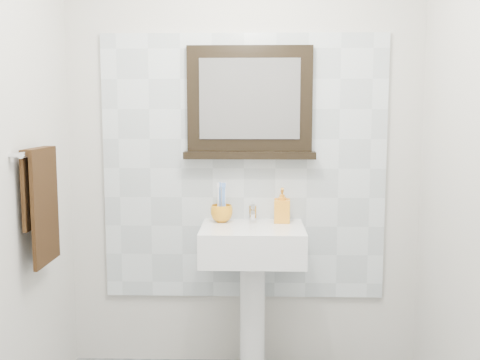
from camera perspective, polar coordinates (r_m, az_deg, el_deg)
name	(u,v)px	position (r m, az deg, el deg)	size (l,w,h in m)	color
back_wall	(244,150)	(3.19, 0.41, 3.02)	(2.00, 0.01, 2.50)	beige
front_wall	(219,240)	(1.01, -2.13, -6.07)	(2.00, 0.01, 2.50)	beige
splashback	(244,168)	(3.18, 0.41, 1.21)	(1.60, 0.02, 1.50)	silver
pedestal_sink	(253,260)	(3.06, 1.28, -8.08)	(0.55, 0.44, 0.96)	white
toothbrush_cup	(222,213)	(3.12, -1.88, -3.42)	(0.12, 0.12, 0.10)	orange
toothbrushes	(222,200)	(3.11, -1.84, -2.05)	(0.05, 0.04, 0.21)	white
soap_dispenser	(282,205)	(3.11, 4.30, -2.58)	(0.09, 0.09, 0.19)	orange
framed_mirror	(250,105)	(3.14, 0.99, 7.61)	(0.73, 0.11, 0.62)	black
towel_bar	(38,152)	(2.77, -19.86, 2.68)	(0.07, 0.40, 0.03)	silver
hand_towel	(41,197)	(2.79, -19.54, -1.62)	(0.06, 0.30, 0.55)	black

